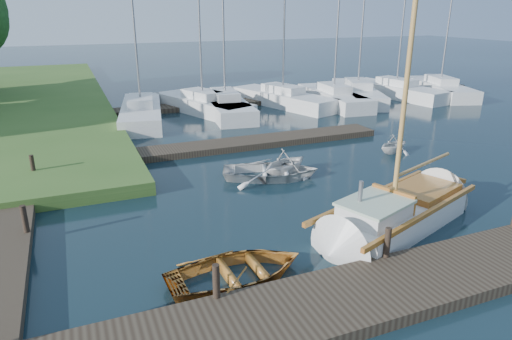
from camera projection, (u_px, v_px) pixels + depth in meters
name	position (u px, v px, depth m)	size (l,w,h in m)	color
ground	(256.00, 203.00, 15.48)	(160.00, 160.00, 0.00)	black
near_dock	(358.00, 297.00, 10.21)	(18.00, 2.20, 0.30)	#2E241A
far_dock	(243.00, 144.00, 21.82)	(14.00, 1.60, 0.30)	#2E241A
pontoon	(299.00, 98.00, 32.98)	(30.00, 1.60, 0.30)	#2E241A
mooring_post_1	(216.00, 281.00, 9.81)	(0.16, 0.16, 0.80)	black
mooring_post_2	(387.00, 242.00, 11.44)	(0.16, 0.16, 0.80)	black
mooring_post_4	(25.00, 219.00, 12.72)	(0.16, 0.16, 0.80)	black
mooring_post_5	(33.00, 165.00, 17.08)	(0.16, 0.16, 0.80)	black
sailboat	(398.00, 215.00, 13.81)	(7.39, 4.31, 9.83)	silver
dinghy	(237.00, 267.00, 10.98)	(2.47, 3.45, 0.72)	#964F1D
tender_b	(286.00, 161.00, 17.92)	(1.97, 2.28, 1.20)	silver
tender_c	(271.00, 169.00, 17.67)	(2.63, 3.68, 0.76)	silver
tender_d	(394.00, 142.00, 20.86)	(1.54, 1.78, 0.94)	silver
marina_boat_0	(141.00, 111.00, 26.85)	(3.66, 8.65, 10.14)	silver
marina_boat_1	(203.00, 104.00, 28.92)	(4.81, 8.12, 10.52)	silver
marina_boat_2	(225.00, 104.00, 28.89)	(3.30, 8.75, 11.90)	silver
marina_boat_3	(283.00, 97.00, 30.93)	(4.74, 8.65, 11.79)	silver
marina_boat_4	(334.00, 96.00, 31.31)	(2.96, 7.94, 10.55)	silver
marina_boat_5	(358.00, 92.00, 33.08)	(5.41, 9.14, 10.22)	silver
marina_boat_6	(396.00, 90.00, 33.99)	(3.63, 8.55, 9.57)	silver
marina_boat_7	(440.00, 87.00, 34.85)	(4.67, 8.54, 10.49)	silver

